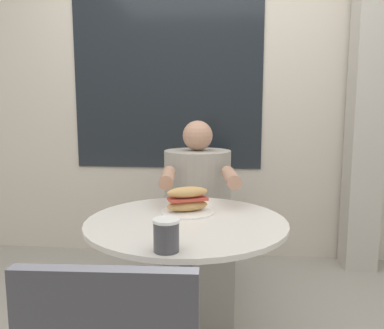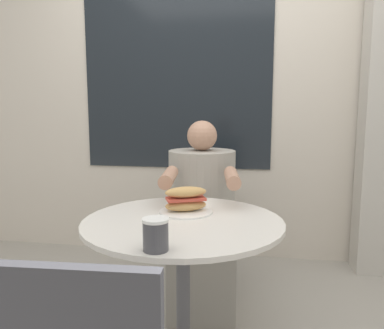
# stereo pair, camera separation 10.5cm
# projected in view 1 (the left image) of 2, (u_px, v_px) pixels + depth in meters

# --- Properties ---
(storefront_wall) EXTENTS (8.00, 0.09, 2.80)m
(storefront_wall) POSITION_uv_depth(u_px,v_px,m) (208.00, 79.00, 2.90)
(storefront_wall) COLOR beige
(storefront_wall) RESTS_ON ground_plane
(lattice_pillar) EXTENTS (0.22, 0.22, 2.40)m
(lattice_pillar) POSITION_uv_depth(u_px,v_px,m) (367.00, 105.00, 2.65)
(lattice_pillar) COLOR #B2ADA3
(lattice_pillar) RESTS_ON ground_plane
(cafe_table) EXTENTS (0.84, 0.84, 0.70)m
(cafe_table) POSITION_uv_depth(u_px,v_px,m) (186.00, 261.00, 1.58)
(cafe_table) COLOR beige
(cafe_table) RESTS_ON ground_plane
(diner_chair) EXTENTS (0.42, 0.42, 0.87)m
(diner_chair) POSITION_uv_depth(u_px,v_px,m) (200.00, 205.00, 2.54)
(diner_chair) COLOR #333338
(diner_chair) RESTS_ON ground_plane
(seated_diner) EXTENTS (0.45, 0.72, 1.10)m
(seated_diner) POSITION_uv_depth(u_px,v_px,m) (198.00, 228.00, 2.20)
(seated_diner) COLOR gray
(seated_diner) RESTS_ON ground_plane
(sandwich_on_plate) EXTENTS (0.24, 0.24, 0.12)m
(sandwich_on_plate) POSITION_uv_depth(u_px,v_px,m) (187.00, 202.00, 1.66)
(sandwich_on_plate) COLOR white
(sandwich_on_plate) RESTS_ON cafe_table
(drink_cup) EXTENTS (0.09, 0.09, 0.11)m
(drink_cup) POSITION_uv_depth(u_px,v_px,m) (166.00, 235.00, 1.20)
(drink_cup) COLOR #424247
(drink_cup) RESTS_ON cafe_table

